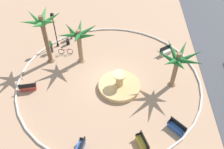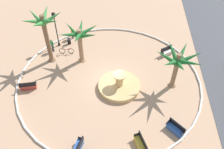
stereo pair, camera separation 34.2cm
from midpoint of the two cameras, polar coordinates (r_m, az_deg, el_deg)
ground_plane at (r=23.98m, az=-0.33°, el=-1.13°), size 80.00×80.00×0.00m
plaza_curb at (r=23.91m, az=-0.33°, el=-0.96°), size 18.66×18.66×0.20m
fountain at (r=22.96m, az=2.22°, el=-2.75°), size 4.16×4.16×1.82m
palm_tree_near_fountain at (r=22.03m, az=16.39°, el=3.03°), size 4.44×4.46×4.28m
palm_tree_by_curb at (r=24.50m, az=-15.94°, el=11.16°), size 4.21×3.86×5.91m
palm_tree_mid_plaza at (r=24.50m, az=-7.53°, el=9.06°), size 4.35×4.12×4.31m
bench_east at (r=27.52m, az=13.67°, el=5.34°), size 1.35×1.59×1.00m
bench_west at (r=19.06m, az=-7.90°, el=-17.53°), size 1.67×0.81×1.00m
bench_north at (r=24.17m, az=-19.49°, el=-2.74°), size 0.89×1.67×1.00m
bench_southeast at (r=19.22m, az=7.51°, el=-16.59°), size 1.67×1.10×1.00m
bench_southwest at (r=20.51m, az=15.72°, el=-12.77°), size 1.46×1.51×1.00m
lamppost at (r=27.61m, az=-13.32°, el=11.35°), size 0.32×0.32×4.47m
trash_bin at (r=28.86m, az=-10.17°, el=8.09°), size 0.46×0.46×0.73m
bicycle_red_frame at (r=27.38m, az=-10.78°, el=5.76°), size 0.44×1.72×0.94m
person_cyclist_helmet at (r=29.46m, az=-9.45°, el=10.37°), size 0.43×0.37×1.71m
person_cyclist_photo at (r=27.75m, az=-14.16°, el=7.13°), size 0.35×0.46×1.66m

